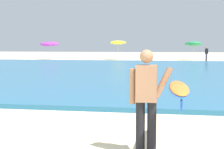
{
  "coord_description": "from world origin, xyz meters",
  "views": [
    {
      "loc": [
        1.44,
        -4.22,
        1.81
      ],
      "look_at": [
        0.02,
        3.93,
        1.1
      ],
      "focal_mm": 56.01,
      "sensor_mm": 36.0,
      "label": 1
    }
  ],
  "objects": [
    {
      "name": "beach_umbrella_1",
      "position": [
        -4.97,
        37.11,
        2.06
      ],
      "size": [
        1.91,
        1.92,
        2.32
      ],
      "color": "beige",
      "rests_on": "ground"
    },
    {
      "name": "beach_umbrella_0",
      "position": [
        -12.89,
        35.2,
        1.9
      ],
      "size": [
        2.24,
        2.27,
        2.24
      ],
      "color": "beige",
      "rests_on": "ground"
    },
    {
      "name": "beach_umbrella_2",
      "position": [
        3.84,
        37.67,
        1.91
      ],
      "size": [
        2.01,
        2.04,
        2.25
      ],
      "color": "beige",
      "rests_on": "ground"
    },
    {
      "name": "surfer_with_board",
      "position": [
        1.28,
        1.43,
        1.03
      ],
      "size": [
        0.98,
        2.63,
        1.73
      ],
      "color": "black",
      "rests_on": "ground"
    },
    {
      "name": "beachgoer_near_row_left",
      "position": [
        5.02,
        34.3,
        0.84
      ],
      "size": [
        0.32,
        0.2,
        1.58
      ],
      "color": "#383842",
      "rests_on": "ground"
    },
    {
      "name": "sea",
      "position": [
        0.0,
        18.86,
        0.07
      ],
      "size": [
        120.0,
        28.0,
        0.14
      ],
      "primitive_type": "cube",
      "color": "teal",
      "rests_on": "ground"
    }
  ]
}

